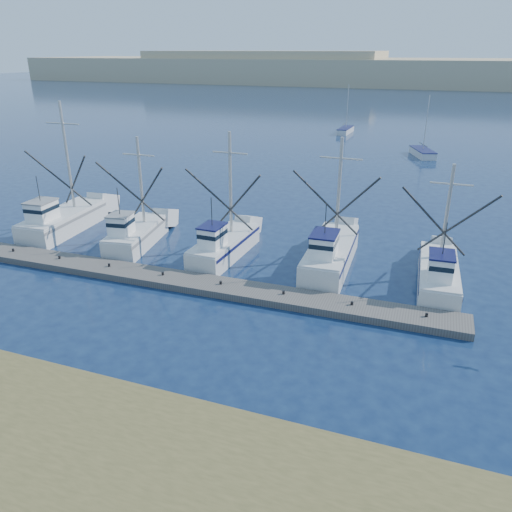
{
  "coord_description": "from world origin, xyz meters",
  "views": [
    {
      "loc": [
        7.25,
        -18.4,
        13.72
      ],
      "look_at": [
        -2.46,
        8.0,
        2.02
      ],
      "focal_mm": 35.0,
      "sensor_mm": 36.0,
      "label": 1
    }
  ],
  "objects": [
    {
      "name": "ground",
      "position": [
        0.0,
        0.0,
        0.0
      ],
      "size": [
        500.0,
        500.0,
        0.0
      ],
      "primitive_type": "plane",
      "color": "#0D1C3D",
      "rests_on": "ground"
    },
    {
      "name": "sailboat_far",
      "position": [
        -8.82,
        70.94,
        0.49
      ],
      "size": [
        1.92,
        6.3,
        8.1
      ],
      "rotation": [
        0.0,
        0.0,
        -0.04
      ],
      "color": "silver",
      "rests_on": "ground"
    },
    {
      "name": "floating_dock",
      "position": [
        -6.25,
        6.6,
        0.22
      ],
      "size": [
        32.79,
        2.58,
        0.44
      ],
      "primitive_type": "cube",
      "rotation": [
        0.0,
        0.0,
        0.01
      ],
      "color": "#5A5550",
      "rests_on": "ground"
    },
    {
      "name": "dune_ridge",
      "position": [
        0.0,
        210.0,
        5.0
      ],
      "size": [
        360.0,
        60.0,
        10.0
      ],
      "primitive_type": "cube",
      "color": "tan",
      "rests_on": "ground"
    },
    {
      "name": "trawler_fleet",
      "position": [
        -6.64,
        11.78,
        0.97
      ],
      "size": [
        31.78,
        9.03,
        10.07
      ],
      "color": "silver",
      "rests_on": "ground"
    },
    {
      "name": "sailboat_near",
      "position": [
        5.03,
        54.19,
        0.49
      ],
      "size": [
        3.97,
        6.39,
        8.1
      ],
      "rotation": [
        0.0,
        0.0,
        0.36
      ],
      "color": "silver",
      "rests_on": "ground"
    }
  ]
}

